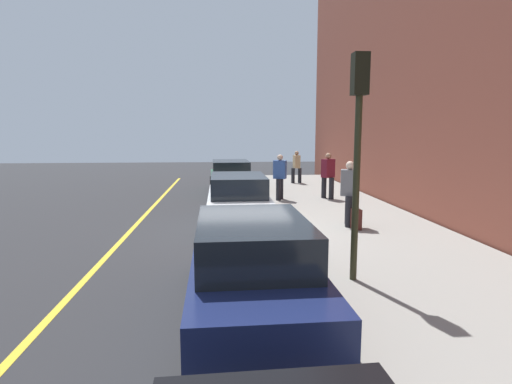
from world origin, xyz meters
TOP-DOWN VIEW (x-y plane):
  - ground_plane at (0.00, 0.00)m, footprint 56.00×56.00m
  - sidewalk at (0.00, -3.30)m, footprint 28.00×4.60m
  - lane_stripe_centre at (0.00, 3.20)m, footprint 28.00×0.14m
  - snow_bank_curb at (-0.01, -0.70)m, footprint 5.09×0.56m
  - parked_car_navy at (-5.35, 0.14)m, footprint 4.82×1.97m
  - parked_car_white at (1.03, 0.11)m, footprint 4.77×1.93m
  - parked_car_green at (7.47, 0.20)m, footprint 4.78×2.00m
  - pedestrian_burgundy_coat at (4.66, -3.62)m, footprint 0.54×0.58m
  - pedestrian_blue_coat at (4.56, -1.68)m, footprint 0.56×0.56m
  - pedestrian_tan_coat at (9.90, -3.30)m, footprint 0.48×0.55m
  - pedestrian_grey_coat at (-0.18, -2.99)m, footprint 0.59×0.56m
  - traffic_light_pole at (-4.45, -1.76)m, footprint 0.35×0.26m
  - rolling_suitcase at (-0.66, -3.06)m, footprint 0.34×0.22m

SIDE VIEW (x-z plane):
  - ground_plane at x=0.00m, z-range 0.00..0.00m
  - lane_stripe_centre at x=0.00m, z-range 0.00..0.01m
  - sidewalk at x=0.00m, z-range 0.00..0.15m
  - snow_bank_curb at x=-0.01m, z-range 0.00..0.22m
  - rolling_suitcase at x=-0.66m, z-range -0.03..0.89m
  - parked_car_green at x=7.47m, z-range 0.00..1.52m
  - parked_car_white at x=1.03m, z-range 0.00..1.52m
  - parked_car_navy at x=-5.35m, z-range 0.00..1.52m
  - pedestrian_tan_coat at x=9.90m, z-range 0.21..1.88m
  - pedestrian_blue_coat at x=4.56m, z-range 0.21..1.99m
  - pedestrian_burgundy_coat at x=4.66m, z-range 0.21..2.03m
  - pedestrian_grey_coat at x=-0.18m, z-range 0.21..2.05m
  - traffic_light_pole at x=-4.45m, z-range 0.87..4.82m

